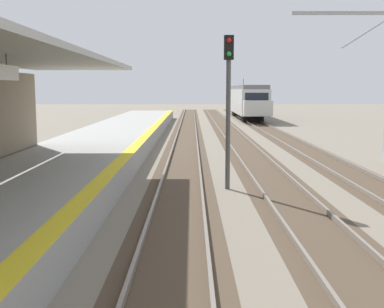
# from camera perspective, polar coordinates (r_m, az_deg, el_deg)

# --- Properties ---
(station_platform) EXTENTS (5.00, 80.00, 0.91)m
(station_platform) POSITION_cam_1_polar(r_m,az_deg,el_deg) (18.31, -15.10, -1.87)
(station_platform) COLOR #999993
(station_platform) RESTS_ON ground
(track_pair_nearest_platform) EXTENTS (2.34, 120.00, 0.16)m
(track_pair_nearest_platform) POSITION_cam_1_polar(r_m,az_deg,el_deg) (21.69, -0.96, -1.21)
(track_pair_nearest_platform) COLOR #4C3D2D
(track_pair_nearest_platform) RESTS_ON ground
(track_pair_middle) EXTENTS (2.34, 120.00, 0.16)m
(track_pair_middle) POSITION_cam_1_polar(r_m,az_deg,el_deg) (21.89, 7.98, -1.20)
(track_pair_middle) COLOR #4C3D2D
(track_pair_middle) RESTS_ON ground
(track_pair_far_side) EXTENTS (2.34, 120.00, 0.16)m
(track_pair_far_side) POSITION_cam_1_polar(r_m,az_deg,el_deg) (22.61, 16.54, -1.17)
(track_pair_far_side) COLOR #4C3D2D
(track_pair_far_side) RESTS_ON ground
(approaching_train) EXTENTS (2.93, 19.60, 4.76)m
(approaching_train) POSITION_cam_1_polar(r_m,az_deg,el_deg) (56.52, 6.63, 6.42)
(approaching_train) COLOR silver
(approaching_train) RESTS_ON ground
(rail_signal_post) EXTENTS (0.32, 0.34, 5.20)m
(rail_signal_post) POSITION_cam_1_polar(r_m,az_deg,el_deg) (16.24, 4.44, 6.91)
(rail_signal_post) COLOR #4C4C4C
(rail_signal_post) RESTS_ON ground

